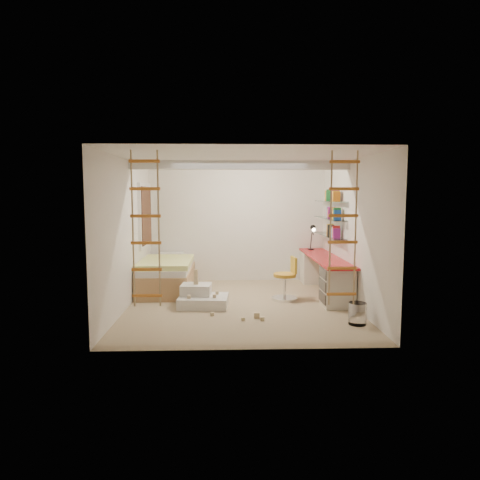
{
  "coord_description": "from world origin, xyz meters",
  "views": [
    {
      "loc": [
        -0.27,
        -7.56,
        1.98
      ],
      "look_at": [
        0.0,
        0.3,
        1.15
      ],
      "focal_mm": 32.0,
      "sensor_mm": 36.0,
      "label": 1
    }
  ],
  "objects_px": {
    "desk": "(324,274)",
    "swivel_chair": "(286,284)",
    "bed": "(167,275)",
    "play_platform": "(201,298)"
  },
  "relations": [
    {
      "from": "bed",
      "to": "play_platform",
      "type": "height_order",
      "value": "bed"
    },
    {
      "from": "desk",
      "to": "swivel_chair",
      "type": "distance_m",
      "value": 1.0
    },
    {
      "from": "desk",
      "to": "bed",
      "type": "xyz_separation_m",
      "value": [
        -3.2,
        0.36,
        -0.07
      ]
    },
    {
      "from": "desk",
      "to": "swivel_chair",
      "type": "height_order",
      "value": "swivel_chair"
    },
    {
      "from": "bed",
      "to": "swivel_chair",
      "type": "relative_size",
      "value": 2.43
    },
    {
      "from": "desk",
      "to": "play_platform",
      "type": "distance_m",
      "value": 2.6
    },
    {
      "from": "bed",
      "to": "swivel_chair",
      "type": "bearing_deg",
      "value": -20.58
    },
    {
      "from": "bed",
      "to": "play_platform",
      "type": "bearing_deg",
      "value": -58.95
    },
    {
      "from": "desk",
      "to": "swivel_chair",
      "type": "relative_size",
      "value": 3.41
    },
    {
      "from": "bed",
      "to": "desk",
      "type": "bearing_deg",
      "value": -6.49
    }
  ]
}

